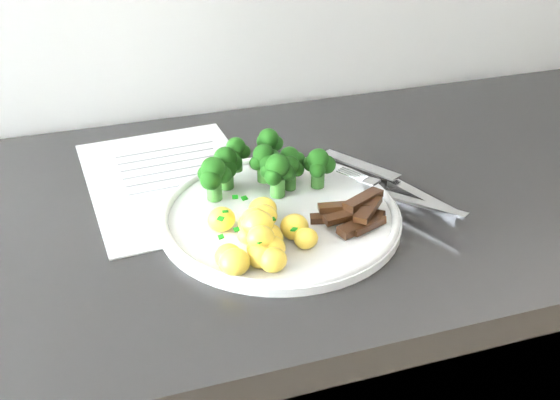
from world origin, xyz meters
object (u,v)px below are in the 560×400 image
object	(u,v)px
plate	(280,215)
broccoli	(261,164)
recipe_paper	(172,180)
knife	(405,189)
beef_strips	(357,214)
fork	(402,196)
potatoes	(260,233)

from	to	relation	value
plate	broccoli	distance (m)	0.08
recipe_paper	knife	distance (m)	0.31
broccoli	recipe_paper	bearing A→B (deg)	145.85
recipe_paper	beef_strips	world-z (taller)	beef_strips
beef_strips	fork	size ratio (longest dim) A/B	0.61
plate	beef_strips	xyz separation A→B (m)	(0.08, -0.05, 0.01)
recipe_paper	potatoes	xyz separation A→B (m)	(0.07, -0.20, 0.03)
recipe_paper	knife	xyz separation A→B (m)	(0.29, -0.13, 0.01)
recipe_paper	plate	world-z (taller)	plate
knife	recipe_paper	bearing A→B (deg)	155.37
potatoes	knife	xyz separation A→B (m)	(0.22, 0.07, -0.02)
recipe_paper	plate	size ratio (longest dim) A/B	1.09
plate	beef_strips	world-z (taller)	beef_strips
knife	potatoes	bearing A→B (deg)	-162.16
fork	broccoli	bearing A→B (deg)	151.22
recipe_paper	potatoes	world-z (taller)	potatoes
plate	broccoli	world-z (taller)	broccoli
fork	beef_strips	bearing A→B (deg)	-160.67
potatoes	knife	bearing A→B (deg)	17.84
recipe_paper	fork	xyz separation A→B (m)	(0.27, -0.16, 0.02)
beef_strips	broccoli	bearing A→B (deg)	127.20
fork	recipe_paper	bearing A→B (deg)	148.99
broccoli	potatoes	xyz separation A→B (m)	(-0.04, -0.13, -0.02)
plate	knife	xyz separation A→B (m)	(0.18, 0.01, 0.00)
potatoes	beef_strips	size ratio (longest dim) A/B	1.30
plate	knife	size ratio (longest dim) A/B	1.40
recipe_paper	beef_strips	size ratio (longest dim) A/B	3.19
recipe_paper	potatoes	bearing A→B (deg)	-71.66
plate	fork	world-z (taller)	fork
potatoes	fork	xyz separation A→B (m)	(0.20, 0.04, -0.01)
potatoes	fork	bearing A→B (deg)	11.68
recipe_paper	fork	world-z (taller)	fork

